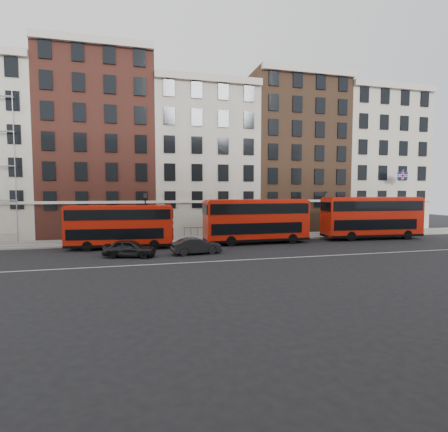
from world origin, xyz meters
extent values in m
plane|color=black|center=(0.00, 0.00, 0.00)|extent=(120.00, 120.00, 0.00)
cube|color=slate|center=(0.00, 10.50, 0.07)|extent=(80.00, 5.00, 0.15)
cube|color=gray|center=(0.00, 8.00, 0.08)|extent=(80.00, 0.30, 0.16)
cube|color=white|center=(0.00, -2.00, 0.01)|extent=(70.00, 0.12, 0.01)
cube|color=brown|center=(-12.80, 18.00, 11.00)|extent=(12.80, 10.00, 22.00)
cube|color=beige|center=(-12.80, 12.75, 21.60)|extent=(12.80, 0.50, 0.80)
cube|color=#A8A395|center=(0.00, 18.00, 9.50)|extent=(12.80, 10.00, 19.00)
cube|color=beige|center=(0.00, 12.75, 18.60)|extent=(12.80, 0.50, 0.80)
cube|color=brown|center=(12.80, 18.00, 10.50)|extent=(12.80, 10.00, 21.00)
cube|color=beige|center=(12.80, 12.75, 20.60)|extent=(12.80, 0.50, 0.80)
cube|color=#BAB4A1|center=(25.60, 18.00, 10.00)|extent=(12.80, 10.00, 20.00)
cube|color=beige|center=(25.60, 12.75, 19.60)|extent=(12.80, 0.50, 0.80)
cube|color=red|center=(-10.14, 6.06, 2.15)|extent=(9.87, 3.11, 3.65)
cube|color=black|center=(-10.14, 6.06, 0.43)|extent=(9.87, 3.14, 0.22)
cube|color=black|center=(-10.42, 6.08, 1.53)|extent=(8.77, 3.09, 0.97)
cube|color=black|center=(-10.14, 6.06, 3.28)|extent=(9.51, 3.15, 0.93)
cube|color=red|center=(-10.14, 6.06, 4.02)|extent=(9.58, 2.90, 0.17)
cube|color=black|center=(-5.27, 5.66, 1.43)|extent=(0.24, 2.03, 1.20)
cube|color=black|center=(-5.27, 5.66, 2.42)|extent=(0.22, 1.76, 0.39)
cylinder|color=black|center=(-7.09, 4.77, 0.46)|extent=(0.94, 0.33, 0.93)
cylinder|color=black|center=(-6.92, 6.83, 0.46)|extent=(0.94, 0.33, 0.93)
cylinder|color=black|center=(-12.99, 5.26, 0.46)|extent=(0.94, 0.33, 0.93)
cylinder|color=black|center=(-12.82, 7.32, 0.46)|extent=(0.94, 0.33, 0.93)
cube|color=red|center=(3.42, 6.06, 2.41)|extent=(10.91, 2.77, 4.09)
cube|color=black|center=(3.42, 6.06, 0.49)|extent=(10.91, 2.82, 0.25)
cube|color=black|center=(3.11, 6.06, 1.71)|extent=(9.67, 2.84, 1.09)
cube|color=black|center=(3.42, 6.06, 3.67)|extent=(10.49, 2.85, 1.03)
cube|color=red|center=(3.42, 6.06, 4.50)|extent=(10.59, 2.56, 0.19)
cube|color=black|center=(8.89, 6.16, 1.60)|extent=(0.12, 2.28, 1.34)
cube|color=black|center=(8.89, 6.16, 2.71)|extent=(0.12, 1.97, 0.43)
cylinder|color=black|center=(6.95, 4.96, 0.52)|extent=(1.04, 0.31, 1.03)
cylinder|color=black|center=(6.91, 7.28, 0.52)|extent=(1.04, 0.31, 1.03)
cylinder|color=black|center=(0.33, 4.85, 0.52)|extent=(1.04, 0.31, 1.03)
cylinder|color=black|center=(0.29, 7.17, 0.52)|extent=(1.04, 0.31, 1.03)
cube|color=red|center=(17.24, 6.06, 2.50)|extent=(11.44, 3.43, 4.24)
cube|color=black|center=(17.24, 6.06, 0.51)|extent=(11.44, 3.47, 0.26)
cube|color=black|center=(16.91, 6.08, 1.77)|extent=(10.16, 3.43, 1.13)
cube|color=black|center=(17.24, 6.06, 3.82)|extent=(11.01, 3.49, 1.07)
cube|color=red|center=(17.24, 6.06, 4.67)|extent=(11.10, 3.19, 0.19)
cube|color=black|center=(22.91, 5.68, 1.67)|extent=(0.24, 2.36, 1.40)
cube|color=black|center=(22.91, 5.68, 2.82)|extent=(0.22, 2.04, 0.45)
cylinder|color=black|center=(20.80, 4.62, 0.54)|extent=(1.09, 0.37, 1.07)
cylinder|color=black|center=(20.96, 7.02, 0.54)|extent=(1.09, 0.37, 1.07)
cylinder|color=black|center=(13.94, 5.07, 0.54)|extent=(1.09, 0.37, 1.07)
cylinder|color=black|center=(14.10, 7.48, 0.54)|extent=(1.09, 0.37, 1.07)
imported|color=black|center=(-9.25, 1.49, 0.73)|extent=(4.57, 2.83, 1.45)
imported|color=black|center=(-3.68, 1.54, 0.71)|extent=(4.43, 2.01, 1.41)
cylinder|color=black|center=(-7.72, 9.26, 2.45)|extent=(0.14, 0.14, 4.60)
cylinder|color=black|center=(-7.72, 9.26, 0.45)|extent=(0.32, 0.32, 0.60)
cube|color=#262626|center=(-7.72, 9.26, 5.00)|extent=(0.32, 0.32, 0.55)
cone|color=black|center=(-7.72, 9.26, 5.35)|extent=(0.44, 0.44, 0.25)
cylinder|color=black|center=(13.22, 9.26, 2.45)|extent=(0.14, 0.14, 4.60)
cylinder|color=black|center=(13.22, 9.26, 0.45)|extent=(0.32, 0.32, 0.60)
cube|color=#262626|center=(13.22, 9.26, 5.00)|extent=(0.32, 0.32, 0.55)
cone|color=black|center=(13.22, 9.26, 5.35)|extent=(0.44, 0.44, 0.25)
cylinder|color=black|center=(23.44, 8.20, 1.45)|extent=(0.12, 0.12, 2.60)
cube|color=black|center=(23.44, 8.05, 3.05)|extent=(0.25, 0.30, 0.75)
sphere|color=red|center=(23.44, 7.88, 3.27)|extent=(0.14, 0.14, 0.14)
sphere|color=#0C9919|center=(23.44, 7.88, 2.83)|extent=(0.14, 0.14, 0.14)
camera|label=1|loc=(-8.74, -28.00, 5.38)|focal=28.00mm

